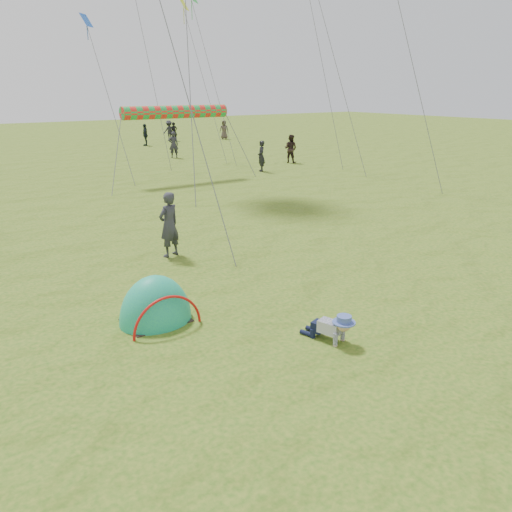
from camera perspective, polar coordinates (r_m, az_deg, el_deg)
ground at (r=10.44m, az=10.53°, el=-7.33°), size 140.00×140.00×0.00m
crawling_toddler at (r=9.49m, az=8.78°, el=-7.99°), size 0.75×0.91×0.60m
popup_tent at (r=10.49m, az=-11.34°, el=-7.26°), size 1.52×1.26×1.94m
standing_adult at (r=14.09m, az=-9.91°, el=3.55°), size 0.77×0.63×1.83m
crowd_person_0 at (r=46.75m, az=-9.33°, el=13.85°), size 0.60×0.40×1.65m
crowd_person_2 at (r=43.29m, az=-12.54°, el=13.37°), size 0.85×1.12×1.76m
crowd_person_4 at (r=48.04m, az=-3.67°, el=14.21°), size 1.00×0.92×1.71m
crowd_person_6 at (r=35.19m, az=-9.40°, el=12.44°), size 0.75×0.62×1.76m
crowd_person_7 at (r=32.41m, az=3.98°, el=12.13°), size 0.98×1.06×1.76m
crowd_person_9 at (r=47.17m, az=-9.90°, el=13.94°), size 1.19×0.73×1.79m
crowd_person_12 at (r=28.85m, az=0.60°, el=11.34°), size 0.62×0.74×1.73m
rainbow_tube_kite at (r=26.24m, az=-9.15°, el=15.95°), size 5.64×0.64×0.64m
diamond_kite_8 at (r=36.56m, az=-8.31°, el=26.69°), size 1.06×1.06×0.87m
diamond_kite_10 at (r=29.73m, az=-18.83°, el=24.15°), size 0.79×0.79×0.65m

